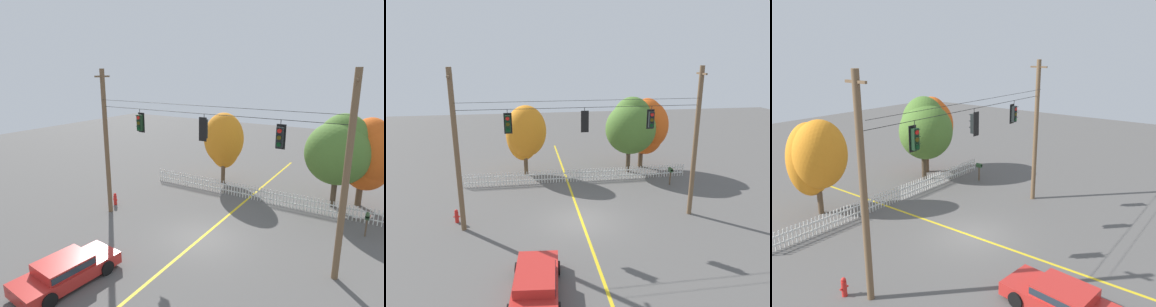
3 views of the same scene
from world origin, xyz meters
TOP-DOWN VIEW (x-y plane):
  - ground at (0.00, 0.00)m, footprint 80.00×80.00m
  - lane_centerline_stripe at (0.00, 0.00)m, footprint 0.16×36.00m
  - signal_support_span at (0.00, -0.00)m, footprint 13.89×1.10m
  - traffic_signal_northbound_secondary at (-4.03, 0.01)m, footprint 0.43×0.38m
  - traffic_signal_westbound_side at (0.13, -0.01)m, footprint 0.43×0.38m
  - traffic_signal_southbound_primary at (3.98, 0.01)m, footprint 0.43×0.38m
  - white_picket_fence at (0.82, 6.75)m, footprint 17.38×0.06m
  - autumn_maple_near_fence at (-3.15, 9.05)m, footprint 3.23×3.34m
  - autumn_maple_mid at (5.45, 8.35)m, footprint 4.09×3.95m
  - autumn_oak_far_east at (7.14, 9.21)m, footprint 3.39×3.24m
  - parked_car at (-2.98, -6.38)m, footprint 2.33×4.60m
  - fire_hydrant at (-7.35, 0.97)m, footprint 0.38×0.22m
  - roadside_mailbox at (7.62, 4.96)m, footprint 0.25×0.44m

SIDE VIEW (x-z plane):
  - ground at x=0.00m, z-range 0.00..0.00m
  - lane_centerline_stripe at x=0.00m, z-range 0.00..0.01m
  - fire_hydrant at x=-7.35m, z-range -0.01..0.83m
  - white_picket_fence at x=0.82m, z-range 0.00..1.01m
  - parked_car at x=-2.98m, z-range 0.03..1.18m
  - roadside_mailbox at x=7.62m, z-range 0.43..1.79m
  - autumn_maple_near_fence at x=-3.15m, z-range 0.67..6.44m
  - autumn_oak_far_east at x=7.14m, z-range 0.65..6.73m
  - autumn_maple_mid at x=5.45m, z-range 0.80..7.09m
  - signal_support_span at x=0.00m, z-range 0.08..9.11m
  - traffic_signal_northbound_secondary at x=-4.03m, z-range 5.37..6.72m
  - traffic_signal_southbound_primary at x=3.98m, z-range 5.38..6.72m
  - traffic_signal_westbound_side at x=0.13m, z-range 5.39..6.75m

